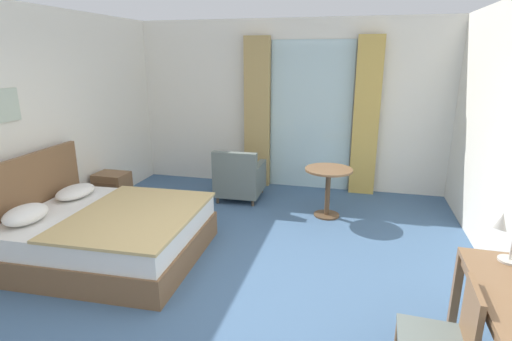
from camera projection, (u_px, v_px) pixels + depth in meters
ground at (225, 293)px, 3.96m from camera, size 5.84×7.47×0.10m
wall_back at (289, 105)px, 6.80m from camera, size 5.44×0.12×2.79m
balcony_glass_door at (311, 117)px, 6.68m from camera, size 1.35×0.02×2.46m
curtain_panel_left at (257, 114)px, 6.79m from camera, size 0.43×0.10×2.52m
curtain_panel_right at (366, 118)px, 6.36m from camera, size 0.40×0.10×2.52m
bed at (105, 232)px, 4.50m from camera, size 2.07×1.79×1.13m
nightstand at (113, 191)px, 5.95m from camera, size 0.46×0.37×0.55m
desk_chair at (447, 335)px, 2.58m from camera, size 0.46×0.43×0.84m
desk_lamp at (503, 229)px, 2.80m from camera, size 0.29×0.23×0.41m
armchair_by_window at (240, 179)px, 6.34m from camera, size 0.70×0.78×0.82m
round_cafe_table at (328, 181)px, 5.60m from camera, size 0.66×0.66×0.70m
framed_picture at (6, 105)px, 4.38m from camera, size 0.03×0.32×0.36m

